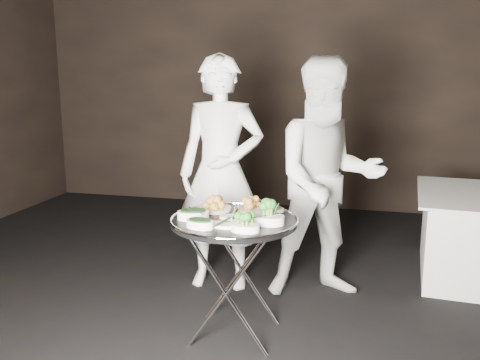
% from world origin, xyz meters
% --- Properties ---
extents(floor, '(6.00, 7.00, 0.05)m').
position_xyz_m(floor, '(0.00, 0.00, -0.03)').
color(floor, black).
rests_on(floor, ground).
extents(wall_back, '(6.00, 0.05, 3.00)m').
position_xyz_m(wall_back, '(0.00, 3.52, 1.50)').
color(wall_back, black).
rests_on(wall_back, floor).
extents(tray_stand, '(0.50, 0.42, 0.73)m').
position_xyz_m(tray_stand, '(0.19, 0.26, 0.41)').
color(tray_stand, silver).
rests_on(tray_stand, floor).
extents(serving_tray, '(0.76, 0.76, 0.04)m').
position_xyz_m(serving_tray, '(0.19, 0.26, 0.74)').
color(serving_tray, black).
rests_on(serving_tray, tray_stand).
extents(potato_plate_a, '(0.23, 0.23, 0.08)m').
position_xyz_m(potato_plate_a, '(0.02, 0.42, 0.78)').
color(potato_plate_a, beige).
rests_on(potato_plate_a, serving_tray).
extents(potato_plate_b, '(0.21, 0.21, 0.08)m').
position_xyz_m(potato_plate_b, '(0.25, 0.46, 0.78)').
color(potato_plate_b, beige).
rests_on(potato_plate_b, serving_tray).
extents(greens_bowl, '(0.11, 0.11, 0.06)m').
position_xyz_m(greens_bowl, '(0.41, 0.40, 0.77)').
color(greens_bowl, white).
rests_on(greens_bowl, serving_tray).
extents(asparagus_plate_a, '(0.20, 0.13, 0.04)m').
position_xyz_m(asparagus_plate_a, '(0.19, 0.26, 0.76)').
color(asparagus_plate_a, white).
rests_on(asparagus_plate_a, serving_tray).
extents(asparagus_plate_b, '(0.19, 0.13, 0.04)m').
position_xyz_m(asparagus_plate_b, '(0.16, 0.10, 0.76)').
color(asparagus_plate_b, white).
rests_on(asparagus_plate_b, serving_tray).
extents(spinach_bowl_a, '(0.21, 0.17, 0.08)m').
position_xyz_m(spinach_bowl_a, '(-0.04, 0.20, 0.78)').
color(spinach_bowl_a, white).
rests_on(spinach_bowl_a, serving_tray).
extents(spinach_bowl_b, '(0.18, 0.14, 0.07)m').
position_xyz_m(spinach_bowl_b, '(0.05, 0.04, 0.78)').
color(spinach_bowl_b, white).
rests_on(spinach_bowl_b, serving_tray).
extents(broccoli_bowl_a, '(0.20, 0.15, 0.08)m').
position_xyz_m(broccoli_bowl_a, '(0.40, 0.21, 0.78)').
color(broccoli_bowl_a, white).
rests_on(broccoli_bowl_a, serving_tray).
extents(broccoli_bowl_b, '(0.16, 0.12, 0.07)m').
position_xyz_m(broccoli_bowl_b, '(0.31, 0.04, 0.78)').
color(broccoli_bowl_b, white).
rests_on(broccoli_bowl_b, serving_tray).
extents(serving_utensils, '(0.58, 0.42, 0.01)m').
position_xyz_m(serving_utensils, '(0.21, 0.33, 0.80)').
color(serving_utensils, silver).
rests_on(serving_utensils, serving_tray).
extents(waiter_left, '(0.66, 0.46, 1.73)m').
position_xyz_m(waiter_left, '(-0.10, 1.01, 0.87)').
color(waiter_left, white).
rests_on(waiter_left, floor).
extents(waiter_right, '(1.00, 0.88, 1.71)m').
position_xyz_m(waiter_right, '(0.68, 1.02, 0.85)').
color(waiter_right, white).
rests_on(waiter_right, floor).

